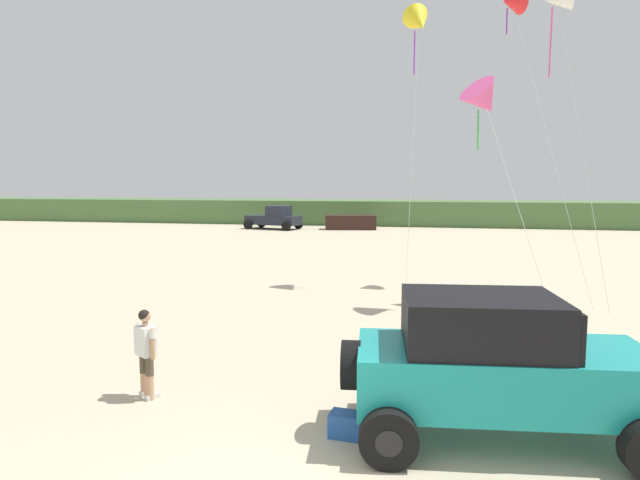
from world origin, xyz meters
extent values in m
cube|color=#4C703D|center=(-5.59, 46.23, 1.12)|extent=(90.00, 6.10, 2.23)
cube|color=teal|center=(2.92, 2.88, 1.01)|extent=(4.56, 2.27, 0.90)
cube|color=teal|center=(4.56, 3.05, 1.38)|extent=(1.26, 1.79, 0.12)
cube|color=black|center=(2.57, 2.85, 1.86)|extent=(2.47, 1.98, 0.80)
cube|color=black|center=(3.77, 2.97, 1.82)|extent=(0.27, 1.67, 0.72)
cylinder|color=black|center=(0.61, 2.65, 1.11)|extent=(0.38, 0.80, 0.77)
cylinder|color=black|center=(4.56, 4.08, 0.42)|extent=(0.87, 0.38, 0.84)
cylinder|color=black|center=(4.56, 4.08, 0.42)|extent=(0.41, 0.36, 0.38)
cylinder|color=black|center=(1.08, 3.73, 0.42)|extent=(0.87, 0.38, 0.84)
cylinder|color=black|center=(1.08, 3.73, 0.42)|extent=(0.41, 0.36, 0.38)
cylinder|color=black|center=(1.28, 1.68, 0.42)|extent=(0.87, 0.38, 0.84)
cylinder|color=black|center=(1.28, 1.68, 0.42)|extent=(0.41, 0.36, 0.38)
cylinder|color=tan|center=(-3.36, 3.35, 0.25)|extent=(0.14, 0.14, 0.49)
cylinder|color=#4C4233|center=(-3.36, 3.35, 0.64)|extent=(0.15, 0.15, 0.36)
cube|color=silver|center=(-3.33, 3.39, 0.05)|extent=(0.23, 0.28, 0.10)
cylinder|color=tan|center=(-3.17, 3.23, 0.25)|extent=(0.14, 0.14, 0.49)
cylinder|color=#4C4233|center=(-3.17, 3.23, 0.64)|extent=(0.15, 0.15, 0.36)
cube|color=silver|center=(-3.15, 3.27, 0.05)|extent=(0.23, 0.28, 0.10)
cube|color=silver|center=(-3.26, 3.29, 1.09)|extent=(0.48, 0.44, 0.54)
cylinder|color=tan|center=(-3.48, 3.43, 1.08)|extent=(0.09, 0.09, 0.56)
cylinder|color=silver|center=(-3.48, 3.43, 1.27)|extent=(0.11, 0.11, 0.16)
cylinder|color=tan|center=(-3.05, 3.15, 1.08)|extent=(0.09, 0.09, 0.56)
cylinder|color=silver|center=(-3.05, 3.15, 1.27)|extent=(0.11, 0.11, 0.16)
cylinder|color=tan|center=(-3.26, 3.29, 1.40)|extent=(0.10, 0.10, 0.08)
sphere|color=tan|center=(-3.26, 3.29, 1.54)|extent=(0.21, 0.21, 0.21)
sphere|color=black|center=(-3.27, 3.28, 1.56)|extent=(0.21, 0.21, 0.21)
cube|color=#23519E|center=(0.59, 2.49, 0.19)|extent=(0.60, 0.42, 0.38)
cube|color=#1E232D|center=(-11.16, 38.88, 0.76)|extent=(4.93, 3.01, 0.76)
cube|color=#1E232D|center=(-10.63, 38.74, 1.56)|extent=(2.01, 2.15, 0.84)
cylinder|color=black|center=(-9.11, 39.43, 0.38)|extent=(0.80, 0.45, 0.76)
cylinder|color=black|center=(-9.64, 37.40, 0.38)|extent=(0.80, 0.45, 0.76)
cylinder|color=black|center=(-12.68, 40.37, 0.38)|extent=(0.80, 0.45, 0.76)
cylinder|color=black|center=(-13.22, 38.34, 0.38)|extent=(0.80, 0.45, 0.76)
cube|color=black|center=(-4.68, 39.78, 0.60)|extent=(4.41, 2.32, 1.20)
cone|color=#E04C93|center=(3.33, 11.93, 6.44)|extent=(1.74, 1.50, 1.70)
cylinder|color=green|center=(3.18, 11.93, 5.55)|extent=(0.05, 0.26, 1.23)
cylinder|color=silver|center=(4.09, 9.51, 3.25)|extent=(1.52, 4.86, 6.40)
cone|color=yellow|center=(1.27, 15.26, 9.76)|extent=(1.37, 1.51, 1.63)
cylinder|color=purple|center=(1.12, 15.26, 8.67)|extent=(0.05, 0.15, 1.55)
cylinder|color=silver|center=(1.16, 13.67, 4.90)|extent=(0.22, 3.18, 9.71)
cylinder|color=#E04C93|center=(5.42, 13.24, 8.35)|extent=(0.05, 0.11, 2.14)
cylinder|color=silver|center=(6.35, 12.53, 4.86)|extent=(1.59, 1.45, 9.62)
cone|color=red|center=(4.56, 16.00, 10.51)|extent=(1.11, 1.35, 1.17)
cylinder|color=purple|center=(4.41, 16.00, 9.82)|extent=(0.05, 0.12, 0.94)
cylinder|color=silver|center=(5.69, 14.20, 5.28)|extent=(2.29, 3.62, 10.46)
camera|label=1|loc=(1.77, -5.64, 3.98)|focal=30.75mm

